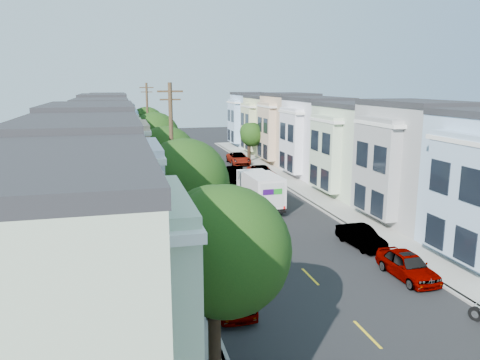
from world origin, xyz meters
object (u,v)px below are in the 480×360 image
at_px(fedex_truck, 260,189).
at_px(parked_left_c, 202,241).
at_px(utility_pole_far, 148,126).
at_px(parked_right_a, 408,265).
at_px(tree_e, 146,126).
at_px(tree_b, 184,183).
at_px(parked_left_b, 230,292).
at_px(utility_pole_near, 172,162).
at_px(parked_left_d, 179,196).
at_px(tree_c, 165,157).
at_px(parked_right_b, 361,237).
at_px(parked_right_c, 262,173).
at_px(tree_a, 222,252).
at_px(lead_sedan, 235,174).
at_px(tree_far_r, 251,135).
at_px(tree_d, 154,137).
at_px(parked_right_d, 238,159).

distance_m(fedex_truck, parked_left_c, 10.77).
relative_size(utility_pole_far, parked_right_a, 2.30).
bearing_deg(tree_e, tree_b, -90.00).
xyz_separation_m(parked_left_b, parked_right_a, (9.80, 0.88, -0.04)).
bearing_deg(parked_left_c, utility_pole_far, 97.70).
bearing_deg(utility_pole_near, parked_left_d, 81.30).
distance_m(tree_c, parked_right_b, 15.24).
distance_m(utility_pole_far, parked_right_c, 15.02).
bearing_deg(parked_left_c, tree_b, -111.32).
distance_m(utility_pole_far, parked_right_a, 37.38).
height_order(tree_b, parked_left_d, tree_b).
height_order(tree_a, parked_left_d, tree_a).
xyz_separation_m(tree_a, fedex_truck, (7.71, 21.25, -2.99)).
bearing_deg(tree_a, tree_c, 90.00).
height_order(tree_e, parked_left_c, tree_e).
height_order(tree_c, tree_e, tree_e).
relative_size(tree_e, lead_sedan, 1.60).
bearing_deg(utility_pole_far, tree_e, 90.02).
height_order(fedex_truck, parked_right_c, fedex_truck).
distance_m(tree_far_r, parked_right_a, 37.89).
xyz_separation_m(tree_a, tree_e, (0.00, 45.66, 0.21)).
bearing_deg(tree_e, tree_d, -90.00).
xyz_separation_m(tree_a, tree_b, (0.00, 9.72, 0.30)).
xyz_separation_m(tree_e, parked_left_d, (1.40, -21.25, -4.16)).
bearing_deg(parked_left_b, fedex_truck, 69.09).
xyz_separation_m(lead_sedan, parked_right_b, (2.93, -21.33, -0.10)).
height_order(tree_far_r, parked_left_b, tree_far_r).
bearing_deg(parked_left_c, parked_left_d, 94.91).
distance_m(parked_left_c, parked_left_d, 11.84).
xyz_separation_m(parked_left_c, parked_right_b, (9.80, -1.72, 0.03)).
xyz_separation_m(lead_sedan, parked_left_b, (-6.87, -27.19, -0.00)).
distance_m(lead_sedan, parked_left_b, 28.04).
bearing_deg(utility_pole_near, utility_pole_far, 90.00).
distance_m(tree_d, tree_e, 14.62).
xyz_separation_m(tree_a, tree_d, (0.00, 31.04, 0.42)).
bearing_deg(parked_left_d, lead_sedan, 51.04).
bearing_deg(parked_left_b, parked_right_a, 5.46).
distance_m(tree_e, parked_left_b, 40.90).
bearing_deg(tree_far_r, lead_sedan, -113.33).
relative_size(tree_c, parked_left_d, 1.69).
relative_size(parked_left_b, parked_right_d, 0.90).
height_order(fedex_truck, parked_left_c, fedex_truck).
relative_size(utility_pole_far, fedex_truck, 1.63).
bearing_deg(parked_right_c, tree_a, -106.19).
bearing_deg(parked_right_c, parked_left_c, -113.49).
height_order(utility_pole_far, fedex_truck, utility_pole_far).
xyz_separation_m(utility_pole_near, parked_right_c, (11.20, 17.02, -4.42)).
distance_m(parked_left_b, parked_left_c, 7.57).
bearing_deg(lead_sedan, parked_left_c, -101.59).
relative_size(parked_left_b, parked_right_b, 1.18).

